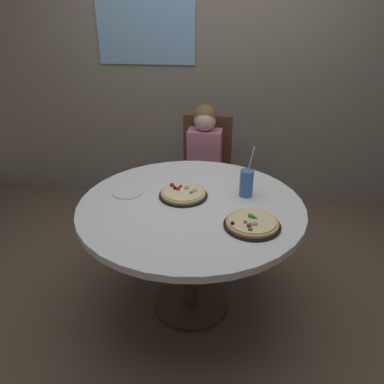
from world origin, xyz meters
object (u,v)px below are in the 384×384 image
(diner_child, at_px, (203,182))
(plate_small, at_px, (128,192))
(chair_wooden, at_px, (206,168))
(pizza_veggie, at_px, (183,194))
(dining_table, at_px, (191,217))
(pizza_cheese, at_px, (252,224))
(soda_cup, at_px, (246,183))

(diner_child, distance_m, plate_small, 0.90)
(chair_wooden, height_order, pizza_veggie, chair_wooden)
(dining_table, distance_m, pizza_cheese, 0.41)
(pizza_veggie, distance_m, soda_cup, 0.38)
(chair_wooden, relative_size, plate_small, 5.28)
(chair_wooden, relative_size, pizza_veggie, 3.31)
(diner_child, height_order, soda_cup, diner_child)
(soda_cup, bearing_deg, diner_child, 113.86)
(pizza_cheese, xyz_separation_m, soda_cup, (-0.03, 0.35, 0.06))
(pizza_veggie, xyz_separation_m, plate_small, (-0.34, 0.00, -0.01))
(pizza_veggie, height_order, plate_small, pizza_veggie)
(diner_child, bearing_deg, plate_small, -117.24)
(dining_table, bearing_deg, soda_cup, 24.38)
(soda_cup, bearing_deg, chair_wooden, 108.99)
(chair_wooden, relative_size, diner_child, 0.88)
(diner_child, distance_m, soda_cup, 0.85)
(pizza_veggie, bearing_deg, diner_child, 86.00)
(dining_table, distance_m, chair_wooden, 1.04)
(soda_cup, bearing_deg, plate_small, -175.92)
(diner_child, xyz_separation_m, soda_cup, (0.31, -0.71, 0.35))
(dining_table, height_order, chair_wooden, chair_wooden)
(pizza_veggie, height_order, pizza_cheese, pizza_veggie)
(dining_table, bearing_deg, chair_wooden, 89.80)
(pizza_veggie, bearing_deg, chair_wooden, 86.36)
(plate_small, bearing_deg, pizza_veggie, -0.62)
(dining_table, xyz_separation_m, diner_child, (-0.00, 0.85, -0.18))
(dining_table, height_order, pizza_cheese, pizza_cheese)
(pizza_veggie, height_order, soda_cup, soda_cup)
(dining_table, bearing_deg, pizza_veggie, 123.01)
(dining_table, relative_size, soda_cup, 4.21)
(pizza_veggie, xyz_separation_m, pizza_cheese, (0.40, -0.29, -0.00))
(dining_table, relative_size, chair_wooden, 1.36)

